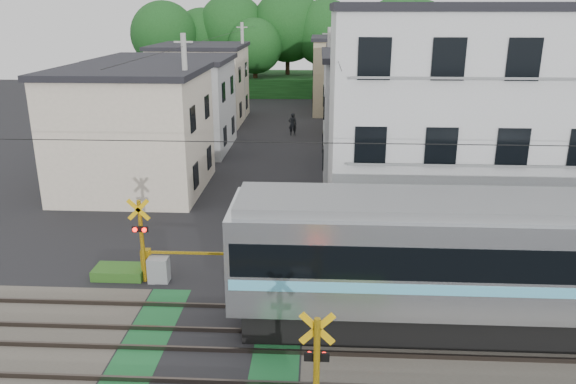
{
  "coord_description": "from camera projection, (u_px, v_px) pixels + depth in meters",
  "views": [
    {
      "loc": [
        2.93,
        -13.82,
        9.11
      ],
      "look_at": [
        1.93,
        5.0,
        2.92
      ],
      "focal_mm": 35.0,
      "sensor_mm": 36.0,
      "label": 1
    }
  ],
  "objects": [
    {
      "name": "tree_hill",
      "position": [
        293.0,
        45.0,
        60.67
      ],
      "size": [
        40.0,
        12.78,
        11.13
      ],
      "color": "#18491A",
      "rests_on": "ground"
    },
    {
      "name": "utility_poles",
      "position": [
        257.0,
        89.0,
        36.7
      ],
      "size": [
        7.9,
        42.0,
        8.0
      ],
      "color": "#A5A5A0",
      "rests_on": "ground"
    },
    {
      "name": "track_bed",
      "position": [
        212.0,
        340.0,
        16.09
      ],
      "size": [
        120.0,
        120.0,
        0.14
      ],
      "color": "#47423A",
      "rests_on": "ground"
    },
    {
      "name": "ground",
      "position": [
        212.0,
        342.0,
        16.1
      ],
      "size": [
        120.0,
        120.0,
        0.0
      ],
      "primitive_type": "plane",
      "color": "black"
    },
    {
      "name": "weed_patches",
      "position": [
        272.0,
        340.0,
        15.87
      ],
      "size": [
        10.25,
        8.8,
        0.4
      ],
      "color": "#2D5E1E",
      "rests_on": "ground"
    },
    {
      "name": "apartment_block",
      "position": [
        452.0,
        121.0,
        23.23
      ],
      "size": [
        10.2,
        8.36,
        9.3
      ],
      "color": "silver",
      "rests_on": "ground"
    },
    {
      "name": "catenary",
      "position": [
        433.0,
        225.0,
        14.68
      ],
      "size": [
        60.0,
        5.04,
        7.0
      ],
      "color": "#2D2D33",
      "rests_on": "ground"
    },
    {
      "name": "pedestrian",
      "position": [
        293.0,
        124.0,
        41.92
      ],
      "size": [
        0.65,
        0.46,
        1.68
      ],
      "primitive_type": "imported",
      "rotation": [
        0.0,
        0.0,
        3.25
      ],
      "color": "black",
      "rests_on": "ground"
    },
    {
      "name": "houses_row",
      "position": [
        280.0,
        95.0,
        39.66
      ],
      "size": [
        22.07,
        31.35,
        6.8
      ],
      "color": "beige",
      "rests_on": "ground"
    },
    {
      "name": "crossing_signal_far",
      "position": [
        156.0,
        262.0,
        19.48
      ],
      "size": [
        4.74,
        0.65,
        3.09
      ],
      "color": "yellow",
      "rests_on": "ground"
    }
  ]
}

